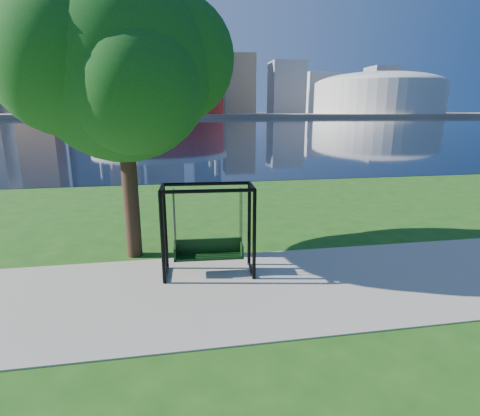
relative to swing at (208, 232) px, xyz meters
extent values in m
plane|color=#1E5114|center=(0.60, -0.42, -1.04)|extent=(900.00, 900.00, 0.00)
cube|color=#9E937F|center=(0.60, -0.92, -1.02)|extent=(120.00, 4.00, 0.03)
cube|color=black|center=(0.60, 101.58, -1.03)|extent=(900.00, 180.00, 0.02)
cube|color=#937F60|center=(0.60, 305.58, -0.04)|extent=(900.00, 228.00, 2.00)
cylinder|color=maroon|center=(-9.40, 234.58, 11.96)|extent=(80.00, 80.00, 22.00)
cylinder|color=silver|center=(-9.40, 234.58, 21.46)|extent=(83.00, 83.00, 3.00)
cylinder|color=silver|center=(23.51, 253.58, 16.96)|extent=(2.00, 2.00, 32.00)
cylinder|color=silver|center=(-42.31, 253.58, 16.96)|extent=(2.00, 2.00, 32.00)
cylinder|color=silver|center=(-42.31, 215.58, 16.96)|extent=(2.00, 2.00, 32.00)
cylinder|color=silver|center=(23.51, 215.58, 16.96)|extent=(2.00, 2.00, 32.00)
cylinder|color=beige|center=(135.60, 234.58, 10.96)|extent=(84.00, 84.00, 20.00)
ellipsoid|color=beige|center=(135.60, 234.58, 19.96)|extent=(84.00, 84.00, 15.12)
cube|color=#998466|center=(-99.40, 299.58, 44.96)|extent=(26.00, 26.00, 88.00)
cube|color=slate|center=(-69.40, 324.58, 48.46)|extent=(30.00, 24.00, 95.00)
cube|color=gray|center=(-39.40, 304.58, 36.96)|extent=(24.00, 24.00, 72.00)
cube|color=silver|center=(-9.40, 334.58, 40.96)|extent=(32.00, 28.00, 80.00)
cube|color=slate|center=(25.60, 309.58, 29.96)|extent=(22.00, 22.00, 58.00)
cube|color=#998466|center=(55.60, 324.58, 24.96)|extent=(26.00, 26.00, 48.00)
cube|color=gray|center=(95.60, 314.58, 21.96)|extent=(28.00, 24.00, 42.00)
cube|color=silver|center=(135.60, 339.58, 18.96)|extent=(30.00, 26.00, 36.00)
cube|color=gray|center=(185.60, 319.58, 20.96)|extent=(24.00, 24.00, 40.00)
cube|color=#998466|center=(225.60, 334.58, 16.96)|extent=(26.00, 26.00, 32.00)
cylinder|color=black|center=(-1.03, -0.38, 0.01)|extent=(0.09, 0.09, 2.10)
cylinder|color=black|center=(0.98, -0.49, 0.01)|extent=(0.09, 0.09, 2.10)
cylinder|color=black|center=(-0.98, 0.44, 0.01)|extent=(0.09, 0.09, 2.10)
cylinder|color=black|center=(1.03, 0.33, 0.01)|extent=(0.09, 0.09, 2.10)
cylinder|color=black|center=(-0.03, -0.44, 1.07)|extent=(2.01, 0.20, 0.08)
cylinder|color=black|center=(0.02, 0.39, 1.07)|extent=(2.01, 0.20, 0.08)
cylinder|color=black|center=(-1.01, 0.03, 1.07)|extent=(0.13, 0.83, 0.08)
cylinder|color=black|center=(-1.01, 0.03, -0.96)|extent=(0.11, 0.83, 0.07)
cylinder|color=black|center=(1.00, -0.08, 1.07)|extent=(0.13, 0.83, 0.08)
cylinder|color=black|center=(1.00, -0.08, -0.96)|extent=(0.11, 0.83, 0.07)
cube|color=black|center=(0.00, -0.03, -0.58)|extent=(1.62, 0.50, 0.05)
cube|color=black|center=(0.01, 0.15, -0.38)|extent=(1.60, 0.14, 0.35)
cube|color=black|center=(-0.77, 0.02, -0.45)|extent=(0.07, 0.41, 0.31)
cube|color=black|center=(0.77, -0.07, -0.45)|extent=(0.07, 0.41, 0.31)
cylinder|color=#36363B|center=(-0.76, -0.15, 0.36)|extent=(0.02, 0.02, 1.33)
cylinder|color=#36363B|center=(0.74, -0.24, 0.36)|extent=(0.02, 0.02, 1.33)
cylinder|color=#36363B|center=(-0.75, 0.19, 0.36)|extent=(0.02, 0.02, 1.33)
cylinder|color=#36363B|center=(0.76, 0.10, 0.36)|extent=(0.02, 0.02, 1.33)
cylinder|color=black|center=(-1.85, 1.53, 0.94)|extent=(0.40, 0.40, 3.95)
sphere|color=#164915|center=(-1.85, 1.53, 3.63)|extent=(4.31, 4.31, 4.31)
sphere|color=#164915|center=(-0.68, 2.07, 3.99)|extent=(3.23, 3.23, 3.23)
sphere|color=#164915|center=(-2.93, 1.17, 3.81)|extent=(3.41, 3.41, 3.41)
sphere|color=#164915|center=(-1.49, 0.54, 3.18)|extent=(2.87, 2.87, 2.87)
sphere|color=#164915|center=(-2.39, 2.61, 4.35)|extent=(3.05, 3.05, 3.05)
camera|label=1|loc=(-0.68, -8.20, 2.71)|focal=28.00mm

